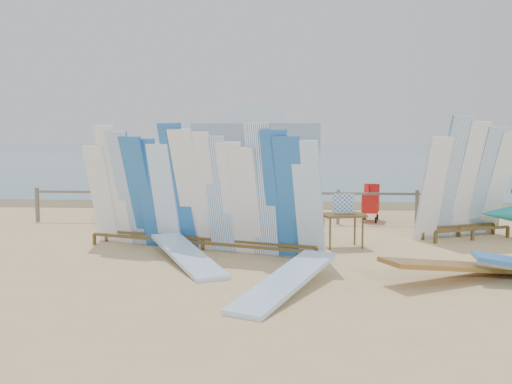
# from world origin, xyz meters

# --- Properties ---
(ground) EXTENTS (160.00, 160.00, 0.00)m
(ground) POSITION_xyz_m (0.00, 0.00, 0.00)
(ground) COLOR #D4B27A
(ground) RESTS_ON ground
(ocean) EXTENTS (320.00, 240.00, 0.02)m
(ocean) POSITION_xyz_m (0.00, 128.00, 0.00)
(ocean) COLOR slate
(ocean) RESTS_ON ground
(wet_sand_strip) EXTENTS (40.00, 2.60, 0.01)m
(wet_sand_strip) POSITION_xyz_m (0.00, 7.20, 0.00)
(wet_sand_strip) COLOR brown
(wet_sand_strip) RESTS_ON ground
(distant_ship) EXTENTS (45.00, 8.00, 14.00)m
(distant_ship) POSITION_xyz_m (-12.00, 180.00, 5.31)
(distant_ship) COLOR #999EA3
(distant_ship) RESTS_ON ocean
(fence) EXTENTS (12.08, 0.08, 0.90)m
(fence) POSITION_xyz_m (0.00, 3.00, 0.63)
(fence) COLOR #6A6150
(fence) RESTS_ON ground
(main_surfboard_rack) EXTENTS (4.93, 2.18, 2.50)m
(main_surfboard_rack) POSITION_xyz_m (-1.02, -0.68, 1.12)
(main_surfboard_rack) COLOR brown
(main_surfboard_rack) RESTS_ON ground
(side_surfboard_rack) EXTENTS (2.39, 1.56, 2.68)m
(side_surfboard_rack) POSITION_xyz_m (4.64, 1.11, 1.21)
(side_surfboard_rack) COLOR brown
(side_surfboard_rack) RESTS_ON ground
(vendor_table) EXTENTS (0.94, 0.77, 1.10)m
(vendor_table) POSITION_xyz_m (1.84, -0.04, 0.36)
(vendor_table) COLOR brown
(vendor_table) RESTS_ON ground
(flat_board_b) EXTENTS (1.60, 2.69, 0.34)m
(flat_board_b) POSITION_xyz_m (0.74, -3.36, 0.00)
(flat_board_b) COLOR #99C3F6
(flat_board_b) RESTS_ON ground
(flat_board_a) EXTENTS (1.80, 2.62, 0.33)m
(flat_board_a) POSITION_xyz_m (-1.04, -1.70, 0.00)
(flat_board_a) COLOR #99C3F6
(flat_board_a) RESTS_ON ground
(flat_board_c) EXTENTS (2.66, 1.69, 0.42)m
(flat_board_c) POSITION_xyz_m (3.42, -2.49, 0.00)
(flat_board_c) COLOR olive
(flat_board_c) RESTS_ON ground
(beach_chair_left) EXTENTS (0.71, 0.73, 0.92)m
(beach_chair_left) POSITION_xyz_m (0.41, 3.89, 0.27)
(beach_chair_left) COLOR red
(beach_chair_left) RESTS_ON ground
(beach_chair_right) EXTENTS (0.57, 0.59, 0.85)m
(beach_chair_right) POSITION_xyz_m (0.14, 4.21, 0.25)
(beach_chair_right) COLOR red
(beach_chair_right) RESTS_ON ground
(stroller) EXTENTS (0.64, 0.81, 0.99)m
(stroller) POSITION_xyz_m (2.91, 3.58, 0.40)
(stroller) COLOR red
(stroller) RESTS_ON ground
(beachgoer_9) EXTENTS (0.86, 1.16, 1.66)m
(beachgoer_9) POSITION_xyz_m (6.24, 6.13, 0.83)
(beachgoer_9) COLOR tan
(beachgoer_9) RESTS_ON ground
(beachgoer_1) EXTENTS (0.42, 0.67, 1.75)m
(beachgoer_1) POSITION_xyz_m (-4.90, 5.87, 0.87)
(beachgoer_1) COLOR #8C6042
(beachgoer_1) RESTS_ON ground
(beachgoer_8) EXTENTS (0.79, 0.78, 1.55)m
(beachgoer_8) POSITION_xyz_m (4.87, 3.76, 0.77)
(beachgoer_8) COLOR beige
(beachgoer_8) RESTS_ON ground
(beachgoer_11) EXTENTS (1.35, 1.76, 1.85)m
(beachgoer_11) POSITION_xyz_m (-5.70, 7.45, 0.93)
(beachgoer_11) COLOR beige
(beachgoer_11) RESTS_ON ground
(beachgoer_6) EXTENTS (0.60, 0.86, 1.60)m
(beachgoer_6) POSITION_xyz_m (0.76, 3.60, 0.80)
(beachgoer_6) COLOR tan
(beachgoer_6) RESTS_ON ground
(beachgoer_0) EXTENTS (0.85, 0.93, 1.76)m
(beachgoer_0) POSITION_xyz_m (-3.45, 3.71, 0.88)
(beachgoer_0) COLOR tan
(beachgoer_0) RESTS_ON ground
(beachgoer_2) EXTENTS (0.47, 0.80, 1.56)m
(beachgoer_2) POSITION_xyz_m (-2.37, 4.93, 0.78)
(beachgoer_2) COLOR beige
(beachgoer_2) RESTS_ON ground
(beachgoer_5) EXTENTS (1.67, 0.67, 1.76)m
(beachgoer_5) POSITION_xyz_m (0.57, 5.61, 0.88)
(beachgoer_5) COLOR beige
(beachgoer_5) RESTS_ON ground
(beachgoer_4) EXTENTS (0.52, 1.03, 1.71)m
(beachgoer_4) POSITION_xyz_m (0.52, 3.92, 0.85)
(beachgoer_4) COLOR #8C6042
(beachgoer_4) RESTS_ON ground
(beachgoer_3) EXTENTS (0.49, 1.02, 1.53)m
(beachgoer_3) POSITION_xyz_m (-0.98, 5.27, 0.76)
(beachgoer_3) COLOR tan
(beachgoer_3) RESTS_ON ground
(beachgoer_extra_1) EXTENTS (1.07, 0.53, 1.77)m
(beachgoer_extra_1) POSITION_xyz_m (-4.29, 6.56, 0.88)
(beachgoer_extra_1) COLOR #8C6042
(beachgoer_extra_1) RESTS_ON ground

